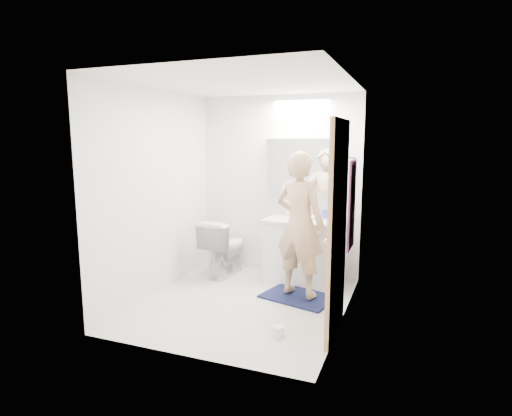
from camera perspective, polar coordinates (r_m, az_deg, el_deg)
The scene contains 23 objects.
floor at distance 4.81m, azimuth -1.66°, elevation -12.88°, with size 2.50×2.50×0.00m, color silver.
ceiling at distance 4.49m, azimuth -1.81°, elevation 16.80°, with size 2.50×2.50×0.00m, color white.
wall_back at distance 5.66m, azimuth 3.14°, elevation 3.06°, with size 2.50×2.50×0.00m, color white.
wall_front at distance 3.39m, azimuth -9.89°, elevation -1.27°, with size 2.50×2.50×0.00m, color white.
wall_left at distance 5.02m, azimuth -13.42°, elevation 2.02°, with size 2.50×2.50×0.00m, color white.
wall_right at distance 4.20m, azimuth 12.27°, elevation 0.68°, with size 2.50×2.50×0.00m, color white.
vanity_cabinet at distance 5.42m, azimuth 6.40°, elevation -5.98°, with size 0.90×0.55×0.78m, color white.
countertop at distance 5.33m, azimuth 6.48°, elevation -1.72°, with size 0.95×0.58×0.04m, color silver.
sink_basin at distance 5.35m, azimuth 6.57°, elevation -1.30°, with size 0.36×0.36×0.03m, color white.
faucet at distance 5.52m, azimuth 7.07°, elevation -0.30°, with size 0.02×0.02×0.16m, color silver.
medicine_cabinet at distance 5.48m, azimuth 5.94°, elevation 5.96°, with size 0.88×0.14×0.70m, color white.
mirror_panel at distance 5.40m, azimuth 5.73°, elevation 5.92°, with size 0.84×0.01×0.66m, color silver.
toilet at distance 5.67m, azimuth -4.35°, elevation -5.33°, with size 0.43×0.75×0.77m, color white.
bath_rug at distance 4.97m, azimuth 5.82°, elevation -12.00°, with size 0.80×0.55×0.02m, color #14123A.
person at distance 4.73m, azimuth 6.00°, elevation -2.25°, with size 0.60×0.39×1.65m, color tan.
door at distance 3.90m, azimuth 11.09°, elevation -2.93°, with size 0.04×0.80×2.00m, color tan.
door_knob at distance 3.63m, azimuth 9.62°, elevation -4.61°, with size 0.06×0.06×0.06m, color gold.
towel at distance 4.75m, azimuth 12.98°, elevation 0.43°, with size 0.02×0.42×1.00m, color #131B3C.
towel_hook at distance 4.71m, azimuth 13.05°, elevation 6.70°, with size 0.02×0.02×0.07m, color silver.
soap_bottle_a at distance 5.52m, azimuth 4.42°, elevation 0.03°, with size 0.08×0.08×0.22m, color #C8BC81.
soap_bottle_b at distance 5.53m, azimuth 5.35°, elevation -0.29°, with size 0.07×0.07×0.15m, color #5583B8.
toothbrush_cup at distance 5.42m, azimuth 9.50°, elevation -0.88°, with size 0.10×0.10×0.10m, color #454CCF.
toilet_paper_roll at distance 4.06m, azimuth 3.02°, elevation -16.48°, with size 0.11×0.11×0.10m, color white.
Camera 1 is at (1.71, -4.11, 1.81)m, focal length 29.24 mm.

